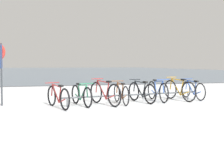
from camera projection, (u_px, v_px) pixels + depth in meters
The scene contains 10 objects.
ground at pixel (64, 71), 59.03m from camera, with size 80.00×132.00×0.08m.
bike_rack at pixel (133, 95), 8.64m from camera, with size 4.97×0.82×0.31m.
bicycle_0 at pixel (58, 97), 7.62m from camera, with size 0.70×1.52×0.75m.
bicycle_1 at pixel (81, 95), 8.07m from camera, with size 0.61×1.54×0.74m.
bicycle_2 at pixel (105, 93), 8.22m from camera, with size 0.75×1.65×0.84m.
bicycle_3 at pixel (121, 93), 8.48m from camera, with size 0.46×1.59×0.74m.
bicycle_4 at pixel (141, 92), 8.79m from camera, with size 0.58×1.59×0.78m.
bicycle_5 at pixel (157, 91), 9.11m from camera, with size 0.46×1.69×0.80m.
bicycle_6 at pixel (179, 90), 9.30m from camera, with size 0.54×1.68×0.84m.
bicycle_7 at pixel (193, 90), 9.67m from camera, with size 0.46×1.63×0.76m.
Camera 1 is at (-2.37, -6.10, 1.29)m, focal length 40.89 mm.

